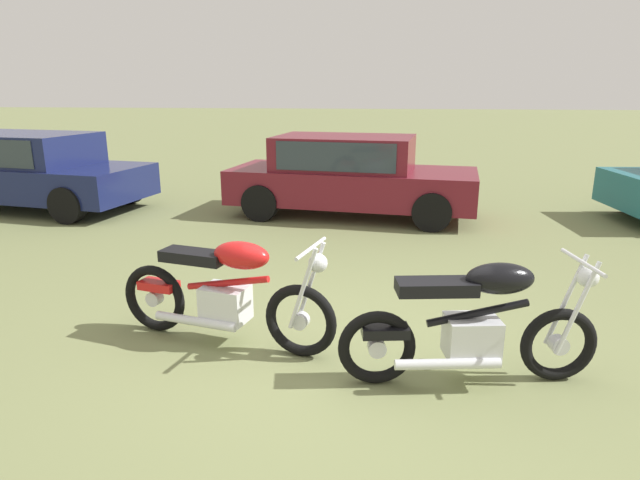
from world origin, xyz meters
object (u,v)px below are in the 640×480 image
motorcycle_black (474,324)px  car_navy (20,165)px  car_burgundy (349,172)px  motorcycle_red (225,292)px

motorcycle_black → car_navy: 9.50m
car_navy → car_burgundy: size_ratio=1.04×
motorcycle_red → motorcycle_black: same height
car_navy → car_burgundy: bearing=9.9°
motorcycle_red → motorcycle_black: (2.09, -0.42, 0.00)m
motorcycle_black → car_burgundy: size_ratio=0.45×
motorcycle_red → motorcycle_black: 2.13m
motorcycle_black → car_navy: size_ratio=0.43×
car_navy → motorcycle_black: bearing=-27.2°
motorcycle_red → car_navy: car_navy is taller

